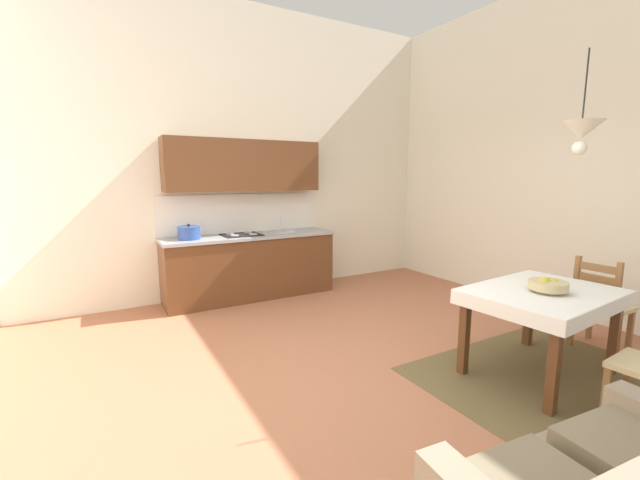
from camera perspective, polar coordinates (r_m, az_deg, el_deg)
The scene contains 9 objects.
ground_plane at distance 3.79m, azimuth 6.31°, elevation -18.53°, with size 6.65×6.35×0.10m, color #AD6B4C.
wall_back at distance 5.99m, azimuth -10.48°, elevation 12.14°, with size 6.65×0.12×4.07m, color silver.
wall_right at distance 5.76m, azimuth 32.87°, elevation 11.00°, with size 0.12×6.35×4.07m, color silver.
area_rug at distance 4.08m, azimuth 29.75°, elevation -16.74°, with size 2.10×1.60×0.01m, color brown.
kitchen_cabinetry at distance 5.69m, azimuth -10.20°, elevation 0.38°, with size 2.39×0.63×2.20m.
dining_table at distance 3.92m, azimuth 29.19°, elevation -8.19°, with size 1.32×1.02×0.75m.
dining_chair_window_side at distance 4.82m, azimuth 35.24°, elevation -7.76°, with size 0.42×0.42×0.93m.
fruit_bowl at distance 3.81m, azimuth 29.83°, elevation -5.63°, with size 0.30×0.30×0.12m.
pendant_lamp at distance 3.85m, azimuth 33.32°, elevation 12.89°, with size 0.32×0.32×0.80m.
Camera 1 is at (-2.00, -2.70, 1.70)m, focal length 22.35 mm.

